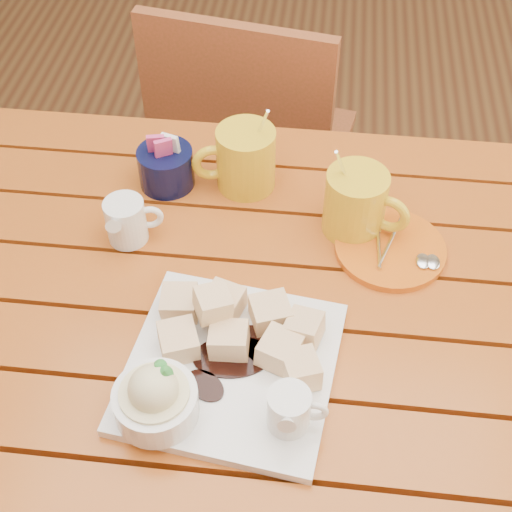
# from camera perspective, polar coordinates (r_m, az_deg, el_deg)

# --- Properties ---
(ground) EXTENTS (5.00, 5.00, 0.00)m
(ground) POSITION_cam_1_polar(r_m,az_deg,el_deg) (1.70, 0.03, -19.27)
(ground) COLOR #512A17
(ground) RESTS_ON ground
(table) EXTENTS (1.20, 0.79, 0.75)m
(table) POSITION_cam_1_polar(r_m,az_deg,el_deg) (1.13, 0.04, -6.34)
(table) COLOR #9A3E13
(table) RESTS_ON ground
(dessert_plate) EXTENTS (0.30, 0.30, 0.11)m
(dessert_plate) POSITION_cam_1_polar(r_m,az_deg,el_deg) (0.94, -3.19, -8.92)
(dessert_plate) COLOR white
(dessert_plate) RESTS_ON table
(coffee_mug_left) EXTENTS (0.14, 0.10, 0.16)m
(coffee_mug_left) POSITION_cam_1_polar(r_m,az_deg,el_deg) (1.18, -0.97, 7.84)
(coffee_mug_left) COLOR gold
(coffee_mug_left) RESTS_ON table
(coffee_mug_right) EXTENTS (0.13, 0.10, 0.16)m
(coffee_mug_right) POSITION_cam_1_polar(r_m,az_deg,el_deg) (1.11, 8.09, 4.27)
(coffee_mug_right) COLOR gold
(coffee_mug_right) RESTS_ON table
(cream_pitcher) EXTENTS (0.09, 0.08, 0.08)m
(cream_pitcher) POSITION_cam_1_polar(r_m,az_deg,el_deg) (1.11, -10.28, 2.82)
(cream_pitcher) COLOR white
(cream_pitcher) RESTS_ON table
(sugar_caddy) EXTENTS (0.09, 0.09, 0.10)m
(sugar_caddy) POSITION_cam_1_polar(r_m,az_deg,el_deg) (1.20, -7.22, 7.11)
(sugar_caddy) COLOR black
(sugar_caddy) RESTS_ON table
(orange_saucer) EXTENTS (0.17, 0.17, 0.02)m
(orange_saucer) POSITION_cam_1_polar(r_m,az_deg,el_deg) (1.12, 10.76, 0.57)
(orange_saucer) COLOR #D05A12
(orange_saucer) RESTS_ON table
(chair_far) EXTENTS (0.47, 0.47, 0.87)m
(chair_far) POSITION_cam_1_polar(r_m,az_deg,el_deg) (1.71, -0.41, 8.55)
(chair_far) COLOR brown
(chair_far) RESTS_ON ground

